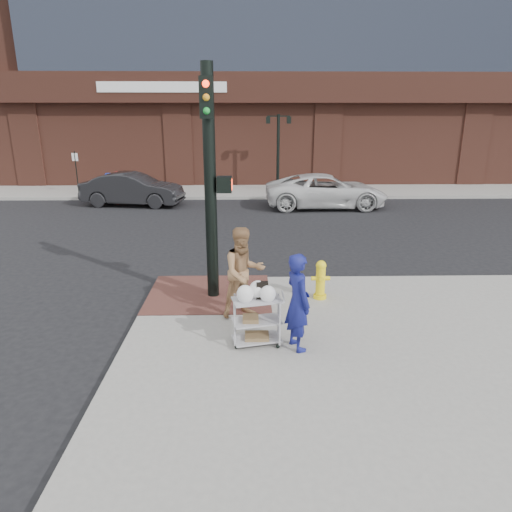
{
  "coord_description": "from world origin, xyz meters",
  "views": [
    {
      "loc": [
        0.27,
        -8.98,
        4.13
      ],
      "look_at": [
        0.47,
        0.28,
        1.25
      ],
      "focal_mm": 32.0,
      "sensor_mm": 36.0,
      "label": 1
    }
  ],
  "objects_px": {
    "fire_hydrant": "(321,279)",
    "pedestrian_tan": "(244,273)",
    "minivan_white": "(326,191)",
    "sedan_dark": "(133,189)",
    "woman_blue": "(298,302)",
    "lamp_post": "(278,144)",
    "utility_cart": "(257,317)",
    "traffic_signal_pole": "(211,178)"
  },
  "relations": [
    {
      "from": "utility_cart",
      "to": "fire_hydrant",
      "type": "bearing_deg",
      "value": 55.21
    },
    {
      "from": "lamp_post",
      "to": "minivan_white",
      "type": "distance_m",
      "value": 4.96
    },
    {
      "from": "pedestrian_tan",
      "to": "utility_cart",
      "type": "height_order",
      "value": "pedestrian_tan"
    },
    {
      "from": "minivan_white",
      "to": "utility_cart",
      "type": "distance_m",
      "value": 13.83
    },
    {
      "from": "woman_blue",
      "to": "sedan_dark",
      "type": "bearing_deg",
      "value": 2.64
    },
    {
      "from": "lamp_post",
      "to": "woman_blue",
      "type": "xyz_separation_m",
      "value": [
        -0.85,
        -17.7,
        -1.59
      ]
    },
    {
      "from": "sedan_dark",
      "to": "utility_cart",
      "type": "height_order",
      "value": "sedan_dark"
    },
    {
      "from": "fire_hydrant",
      "to": "pedestrian_tan",
      "type": "bearing_deg",
      "value": -152.37
    },
    {
      "from": "lamp_post",
      "to": "utility_cart",
      "type": "xyz_separation_m",
      "value": [
        -1.55,
        -17.55,
        -1.93
      ]
    },
    {
      "from": "woman_blue",
      "to": "sedan_dark",
      "type": "height_order",
      "value": "woman_blue"
    },
    {
      "from": "lamp_post",
      "to": "minivan_white",
      "type": "xyz_separation_m",
      "value": [
        1.95,
        -4.17,
        -1.85
      ]
    },
    {
      "from": "woman_blue",
      "to": "fire_hydrant",
      "type": "distance_m",
      "value": 2.44
    },
    {
      "from": "sedan_dark",
      "to": "fire_hydrant",
      "type": "height_order",
      "value": "sedan_dark"
    },
    {
      "from": "minivan_white",
      "to": "pedestrian_tan",
      "type": "bearing_deg",
      "value": 162.57
    },
    {
      "from": "woman_blue",
      "to": "pedestrian_tan",
      "type": "height_order",
      "value": "pedestrian_tan"
    },
    {
      "from": "lamp_post",
      "to": "utility_cart",
      "type": "distance_m",
      "value": 17.72
    },
    {
      "from": "traffic_signal_pole",
      "to": "utility_cart",
      "type": "relative_size",
      "value": 4.25
    },
    {
      "from": "lamp_post",
      "to": "fire_hydrant",
      "type": "distance_m",
      "value": 15.55
    },
    {
      "from": "pedestrian_tan",
      "to": "minivan_white",
      "type": "xyz_separation_m",
      "value": [
        3.74,
        12.15,
        -0.32
      ]
    },
    {
      "from": "sedan_dark",
      "to": "woman_blue",
      "type": "bearing_deg",
      "value": -147.68
    },
    {
      "from": "traffic_signal_pole",
      "to": "lamp_post",
      "type": "bearing_deg",
      "value": 80.76
    },
    {
      "from": "minivan_white",
      "to": "sedan_dark",
      "type": "bearing_deg",
      "value": 85.24
    },
    {
      "from": "pedestrian_tan",
      "to": "fire_hydrant",
      "type": "xyz_separation_m",
      "value": [
        1.72,
        0.9,
        -0.48
      ]
    },
    {
      "from": "woman_blue",
      "to": "fire_hydrant",
      "type": "bearing_deg",
      "value": -39.71
    },
    {
      "from": "utility_cart",
      "to": "minivan_white",
      "type": "bearing_deg",
      "value": 75.34
    },
    {
      "from": "pedestrian_tan",
      "to": "minivan_white",
      "type": "relative_size",
      "value": 0.34
    },
    {
      "from": "lamp_post",
      "to": "traffic_signal_pole",
      "type": "bearing_deg",
      "value": -99.24
    },
    {
      "from": "sedan_dark",
      "to": "minivan_white",
      "type": "distance_m",
      "value": 9.05
    },
    {
      "from": "lamp_post",
      "to": "pedestrian_tan",
      "type": "height_order",
      "value": "lamp_post"
    },
    {
      "from": "traffic_signal_pole",
      "to": "woman_blue",
      "type": "distance_m",
      "value": 3.47
    },
    {
      "from": "pedestrian_tan",
      "to": "traffic_signal_pole",
      "type": "bearing_deg",
      "value": 99.29
    },
    {
      "from": "lamp_post",
      "to": "sedan_dark",
      "type": "bearing_deg",
      "value": -153.87
    },
    {
      "from": "pedestrian_tan",
      "to": "sedan_dark",
      "type": "relative_size",
      "value": 0.4
    },
    {
      "from": "minivan_white",
      "to": "fire_hydrant",
      "type": "relative_size",
      "value": 6.22
    },
    {
      "from": "woman_blue",
      "to": "utility_cart",
      "type": "distance_m",
      "value": 0.8
    },
    {
      "from": "pedestrian_tan",
      "to": "fire_hydrant",
      "type": "distance_m",
      "value": 2.0
    },
    {
      "from": "woman_blue",
      "to": "sedan_dark",
      "type": "distance_m",
      "value": 15.53
    },
    {
      "from": "pedestrian_tan",
      "to": "utility_cart",
      "type": "relative_size",
      "value": 1.59
    },
    {
      "from": "traffic_signal_pole",
      "to": "utility_cart",
      "type": "bearing_deg",
      "value": -68.31
    },
    {
      "from": "lamp_post",
      "to": "fire_hydrant",
      "type": "relative_size",
      "value": 4.49
    },
    {
      "from": "sedan_dark",
      "to": "minivan_white",
      "type": "relative_size",
      "value": 0.84
    },
    {
      "from": "pedestrian_tan",
      "to": "sedan_dark",
      "type": "bearing_deg",
      "value": 89.5
    }
  ]
}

